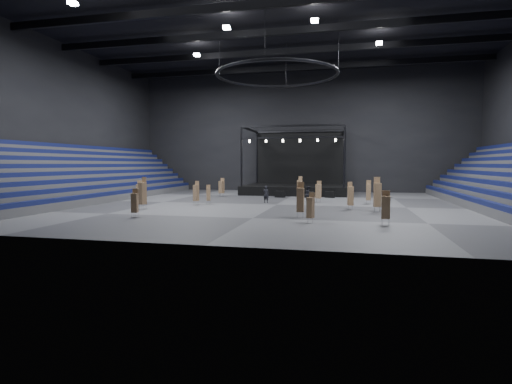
% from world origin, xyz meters
% --- Properties ---
extents(floor, '(50.00, 50.00, 0.00)m').
position_xyz_m(floor, '(0.00, 0.00, 0.00)').
color(floor, '#4C4C4E').
rests_on(floor, ground).
extents(ceiling, '(50.00, 42.00, 0.20)m').
position_xyz_m(ceiling, '(0.00, 0.00, 18.00)').
color(ceiling, black).
rests_on(ceiling, wall_back).
extents(wall_back, '(50.00, 0.20, 18.00)m').
position_xyz_m(wall_back, '(0.00, 21.00, 9.00)').
color(wall_back, black).
rests_on(wall_back, ground).
extents(wall_front, '(50.00, 0.20, 18.00)m').
position_xyz_m(wall_front, '(0.00, -21.00, 9.00)').
color(wall_front, black).
rests_on(wall_front, ground).
extents(wall_left, '(0.20, 42.00, 18.00)m').
position_xyz_m(wall_left, '(-25.00, 0.00, 9.00)').
color(wall_left, black).
rests_on(wall_left, ground).
extents(bleachers_left, '(7.20, 40.00, 6.40)m').
position_xyz_m(bleachers_left, '(-22.94, 0.00, 1.73)').
color(bleachers_left, '#474749').
rests_on(bleachers_left, floor).
extents(stage, '(14.00, 10.00, 9.20)m').
position_xyz_m(stage, '(0.00, 16.24, 1.45)').
color(stage, black).
rests_on(stage, floor).
extents(truss_ring, '(12.30, 12.30, 5.15)m').
position_xyz_m(truss_ring, '(-0.00, 0.00, 13.00)').
color(truss_ring, black).
rests_on(truss_ring, ceiling).
extents(roof_girders, '(49.00, 30.35, 0.70)m').
position_xyz_m(roof_girders, '(0.00, -0.00, 17.20)').
color(roof_girders, black).
rests_on(roof_girders, ceiling).
extents(floodlights, '(28.60, 16.60, 0.25)m').
position_xyz_m(floodlights, '(0.00, -4.00, 16.60)').
color(floodlights, white).
rests_on(floodlights, roof_girders).
extents(flight_case_left, '(1.30, 0.89, 0.79)m').
position_xyz_m(flight_case_left, '(-1.10, 8.80, 0.40)').
color(flight_case_left, black).
rests_on(flight_case_left, floor).
extents(flight_case_mid, '(1.24, 0.85, 0.75)m').
position_xyz_m(flight_case_mid, '(2.53, 9.22, 0.38)').
color(flight_case_mid, black).
rests_on(flight_case_mid, floor).
extents(flight_case_right, '(1.27, 0.84, 0.78)m').
position_xyz_m(flight_case_right, '(4.95, 9.65, 0.39)').
color(flight_case_right, black).
rests_on(flight_case_right, floor).
extents(chair_stack_0, '(0.54, 0.54, 1.98)m').
position_xyz_m(chair_stack_0, '(-7.04, -0.77, 1.05)').
color(chair_stack_0, silver).
rests_on(chair_stack_0, floor).
extents(chair_stack_1, '(0.58, 0.58, 2.44)m').
position_xyz_m(chair_stack_1, '(-14.00, -2.42, 1.27)').
color(chair_stack_1, silver).
rests_on(chair_stack_1, floor).
extents(chair_stack_2, '(0.68, 0.68, 2.38)m').
position_xyz_m(chair_stack_2, '(-8.43, 8.01, 1.27)').
color(chair_stack_2, silver).
rests_on(chair_stack_2, floor).
extents(chair_stack_3, '(0.56, 0.56, 2.16)m').
position_xyz_m(chair_stack_3, '(4.51, -11.99, 1.12)').
color(chair_stack_3, silver).
rests_on(chair_stack_3, floor).
extents(chair_stack_4, '(0.69, 0.69, 2.95)m').
position_xyz_m(chair_stack_4, '(-11.24, -6.78, 1.51)').
color(chair_stack_4, silver).
rests_on(chair_stack_4, floor).
extents(chair_stack_5, '(0.55, 0.55, 2.75)m').
position_xyz_m(chair_stack_5, '(3.49, -9.32, 1.42)').
color(chair_stack_5, silver).
rests_on(chair_stack_5, floor).
extents(chair_stack_6, '(0.64, 0.64, 2.32)m').
position_xyz_m(chair_stack_6, '(3.98, 3.56, 1.23)').
color(chair_stack_6, silver).
rests_on(chair_stack_6, floor).
extents(chair_stack_7, '(0.64, 0.64, 3.02)m').
position_xyz_m(chair_stack_7, '(9.54, -4.26, 1.53)').
color(chair_stack_7, silver).
rests_on(chair_stack_7, floor).
extents(chair_stack_8, '(0.61, 0.61, 2.69)m').
position_xyz_m(chair_stack_8, '(1.55, 6.97, 1.37)').
color(chair_stack_8, silver).
rests_on(chair_stack_8, floor).
extents(chair_stack_9, '(0.57, 0.57, 2.42)m').
position_xyz_m(chair_stack_9, '(-7.96, -1.87, 1.24)').
color(chair_stack_9, silver).
rests_on(chair_stack_9, floor).
extents(chair_stack_10, '(0.59, 0.59, 2.35)m').
position_xyz_m(chair_stack_10, '(9.54, -11.99, 1.26)').
color(chair_stack_10, silver).
rests_on(chair_stack_10, floor).
extents(chair_stack_11, '(0.57, 0.57, 2.52)m').
position_xyz_m(chair_stack_11, '(7.31, -2.80, 1.28)').
color(chair_stack_11, silver).
rests_on(chair_stack_11, floor).
extents(chair_stack_12, '(0.52, 0.52, 2.23)m').
position_xyz_m(chair_stack_12, '(-9.06, -11.99, 1.16)').
color(chair_stack_12, silver).
rests_on(chair_stack_12, floor).
extents(chair_stack_13, '(0.50, 0.50, 2.46)m').
position_xyz_m(chair_stack_13, '(9.17, 2.82, 1.27)').
color(chair_stack_13, silver).
rests_on(chair_stack_13, floor).
extents(man_center, '(0.75, 0.58, 1.82)m').
position_xyz_m(man_center, '(-1.44, 1.77, 0.91)').
color(man_center, black).
rests_on(man_center, floor).
extents(crew_member, '(0.82, 0.96, 1.73)m').
position_xyz_m(crew_member, '(2.88, 3.63, 0.87)').
color(crew_member, black).
rests_on(crew_member, floor).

